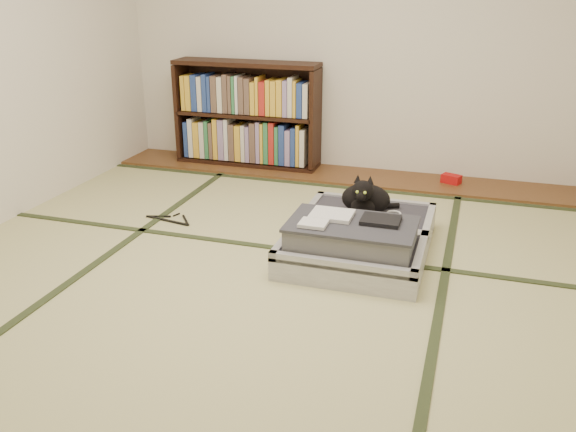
% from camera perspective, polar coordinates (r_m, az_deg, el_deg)
% --- Properties ---
extents(floor, '(4.50, 4.50, 0.00)m').
position_cam_1_polar(floor, '(3.49, -2.52, -5.73)').
color(floor, '#CAC487').
rests_on(floor, ground).
extents(wood_strip, '(4.00, 0.50, 0.02)m').
position_cam_1_polar(wood_strip, '(5.28, 4.89, 3.85)').
color(wood_strip, brown).
rests_on(wood_strip, ground).
extents(red_item, '(0.17, 0.14, 0.07)m').
position_cam_1_polar(red_item, '(5.18, 15.03, 3.38)').
color(red_item, '#BB0F0F').
rests_on(red_item, wood_strip).
extents(room_shell, '(4.50, 4.50, 4.50)m').
position_cam_1_polar(room_shell, '(3.12, -2.98, 18.97)').
color(room_shell, white).
rests_on(room_shell, ground).
extents(tatami_borders, '(4.00, 4.50, 0.01)m').
position_cam_1_polar(tatami_borders, '(3.92, -0.06, -2.54)').
color(tatami_borders, '#2D381E').
rests_on(tatami_borders, ground).
extents(bookcase, '(1.29, 0.29, 0.92)m').
position_cam_1_polar(bookcase, '(5.48, -3.85, 9.31)').
color(bookcase, black).
rests_on(bookcase, wood_strip).
extents(suitcase, '(0.82, 1.10, 0.32)m').
position_cam_1_polar(suitcase, '(3.74, 6.61, -2.04)').
color(suitcase, silver).
rests_on(suitcase, floor).
extents(cat, '(0.37, 0.37, 0.29)m').
position_cam_1_polar(cat, '(3.95, 7.25, 1.62)').
color(cat, black).
rests_on(cat, suitcase).
extents(cable_coil, '(0.11, 0.11, 0.03)m').
position_cam_1_polar(cable_coil, '(3.99, 9.82, 0.15)').
color(cable_coil, white).
rests_on(cable_coil, suitcase).
extents(hanger, '(0.37, 0.20, 0.01)m').
position_cam_1_polar(hanger, '(4.37, -10.97, -0.30)').
color(hanger, black).
rests_on(hanger, floor).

